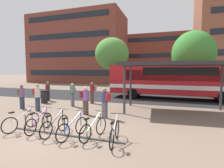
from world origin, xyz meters
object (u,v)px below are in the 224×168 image
Objects in this scene: parked_bicycle_purple_1 at (39,123)px; street_tree_0 at (112,54)px; transit_shelter at (176,65)px; commuter_olive_pack_3 at (22,95)px; commuter_red_pack_5 at (105,101)px; parked_bicycle_green_4 at (94,129)px; parked_bicycle_white_0 at (22,122)px; parked_bicycle_black_2 at (55,126)px; commuter_maroon_pack_0 at (85,98)px; commuter_grey_pack_2 at (73,93)px; commuter_grey_pack_6 at (92,91)px; commuter_maroon_pack_1 at (48,90)px; city_bus at (174,80)px; trash_bin at (44,97)px; parked_bicycle_white_5 at (115,133)px; parked_bicycle_blue_3 at (73,128)px; street_tree_1 at (193,54)px; commuter_red_pack_4 at (37,95)px.

parked_bicycle_purple_1 is 17.97m from street_tree_0.
transit_shelter reaches higher than commuter_olive_pack_3.
commuter_red_pack_5 is (1.99, 2.88, 0.59)m from parked_bicycle_purple_1.
parked_bicycle_green_4 is 2.98m from commuter_red_pack_5.
street_tree_0 reaches higher than parked_bicycle_white_0.
street_tree_0 reaches higher than parked_bicycle_black_2.
commuter_olive_pack_3 is (-4.95, 0.12, -0.02)m from commuter_maroon_pack_0.
commuter_olive_pack_3 is at bearing 72.43° from commuter_grey_pack_2.
street_tree_0 reaches higher than commuter_grey_pack_6.
commuter_grey_pack_2 is (3.35, -1.49, 0.02)m from commuter_maroon_pack_1.
commuter_red_pack_5 is (2.85, 2.98, 0.59)m from parked_bicycle_white_0.
commuter_grey_pack_2 is (-1.37, 5.10, 0.62)m from parked_bicycle_purple_1.
parked_bicycle_black_2 is (-4.98, -11.10, -1.39)m from city_bus.
parked_bicycle_green_4 is 0.99× the size of commuter_maroon_pack_0.
parked_bicycle_white_0 is 5.27m from commuter_grey_pack_2.
city_bus is 1.71× the size of transit_shelter.
commuter_grey_pack_6 is (0.39, 6.74, 0.62)m from parked_bicycle_white_0.
commuter_grey_pack_2 reaches higher than trash_bin.
city_bus is 11.49m from parked_bicycle_white_5.
parked_bicycle_blue_3 is 0.23× the size of street_tree_1.
parked_bicycle_black_2 is at bearing -134.01° from transit_shelter.
parked_bicycle_white_0 is 0.87m from parked_bicycle_purple_1.
transit_shelter is 10.54m from commuter_olive_pack_3.
parked_bicycle_white_0 is at bearing 60.83° from city_bus.
city_bus is 7.03× the size of parked_bicycle_black_2.
trash_bin is (-6.87, 5.57, 0.13)m from parked_bicycle_green_4.
commuter_grey_pack_2 reaches higher than commuter_maroon_pack_0.
commuter_red_pack_5 reaches higher than parked_bicycle_white_5.
commuter_red_pack_4 reaches higher than commuter_grey_pack_6.
commuter_olive_pack_3 is at bearing 22.41° from commuter_red_pack_5.
commuter_olive_pack_3 is 0.23× the size of street_tree_1.
street_tree_1 is at bearing -88.21° from commuter_red_pack_5.
city_bus is 1.67× the size of street_tree_0.
parked_bicycle_green_4 is 3.84m from commuter_maroon_pack_0.
commuter_red_pack_4 is (1.90, -3.48, 0.05)m from commuter_maroon_pack_1.
parked_bicycle_white_0 is 1.76m from parked_bicycle_black_2.
trash_bin is at bearing 46.18° from parked_bicycle_white_0.
commuter_olive_pack_3 is at bearing 59.86° from parked_bicycle_white_5.
street_tree_0 is (-5.67, 17.39, 4.63)m from parked_bicycle_white_5.
commuter_grey_pack_2 reaches higher than parked_bicycle_white_5.
parked_bicycle_white_5 is 1.01× the size of commuter_maroon_pack_0.
commuter_maroon_pack_1 is (-10.46, 1.03, -1.99)m from transit_shelter.
commuter_maroon_pack_0 reaches higher than parked_bicycle_blue_3.
commuter_olive_pack_3 is at bearing -170.54° from commuter_red_pack_4.
parked_bicycle_black_2 is at bearing -79.84° from street_tree_0.
parked_bicycle_green_4 is 17.30m from street_tree_1.
commuter_grey_pack_2 is at bearing 36.70° from parked_bicycle_white_5.
commuter_maroon_pack_1 is (-7.28, 6.58, 0.60)m from parked_bicycle_green_4.
parked_bicycle_purple_1 is 8.13m from commuter_maroon_pack_1.
parked_bicycle_green_4 is at bearing 73.03° from parked_bicycle_white_5.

